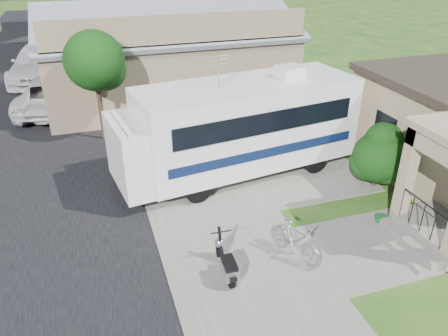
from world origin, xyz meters
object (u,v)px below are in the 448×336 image
object	(u,v)px
motorhome	(239,125)
van	(39,63)
bicycle	(295,242)
shrub	(379,154)
scooter	(226,263)
pickup_truck	(54,92)
garden_hose	(382,220)

from	to	relation	value
motorhome	van	size ratio (longest dim) A/B	1.33
motorhome	bicycle	world-z (taller)	motorhome
shrub	scooter	bearing A→B (deg)	-156.18
scooter	bicycle	xyz separation A→B (m)	(1.96, 0.13, 0.07)
pickup_truck	van	size ratio (longest dim) A/B	0.91
van	scooter	bearing A→B (deg)	-65.97
scooter	van	bearing A→B (deg)	107.17
shrub	bicycle	bearing A→B (deg)	-148.70
scooter	garden_hose	size ratio (longest dim) A/B	3.80
shrub	bicycle	distance (m)	5.22
scooter	pickup_truck	size ratio (longest dim) A/B	0.25
van	shrub	bearing A→B (deg)	-46.81
pickup_truck	motorhome	bearing A→B (deg)	135.48
van	motorhome	bearing A→B (deg)	-54.39
van	pickup_truck	bearing A→B (deg)	-71.40
van	garden_hose	distance (m)	22.13
shrub	pickup_truck	distance (m)	15.78
pickup_truck	garden_hose	bearing A→B (deg)	135.73
motorhome	scooter	distance (m)	5.76
shrub	scooter	world-z (taller)	shrub
motorhome	garden_hose	bearing A→B (deg)	-62.32
scooter	van	distance (m)	20.95
shrub	scooter	size ratio (longest dim) A/B	1.52
motorhome	shrub	xyz separation A→B (m)	(4.22, -2.33, -0.67)
shrub	garden_hose	xyz separation A→B (m)	(-1.11, -2.00, -1.12)
garden_hose	scooter	bearing A→B (deg)	-171.23
shrub	bicycle	world-z (taller)	shrub
garden_hose	bicycle	bearing A→B (deg)	-168.30
motorhome	bicycle	size ratio (longest dim) A/B	4.98
scooter	bicycle	distance (m)	1.96
scooter	garden_hose	world-z (taller)	scooter
shrub	scooter	distance (m)	7.01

